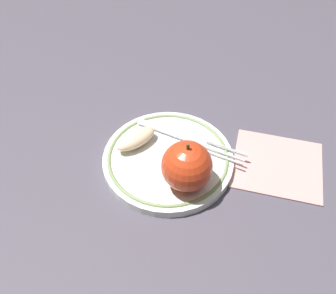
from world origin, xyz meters
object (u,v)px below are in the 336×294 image
apple_red_whole (187,166)px  apple_slice_front (136,139)px  napkin_folded (278,164)px  plate (168,159)px  fork (187,138)px

apple_red_whole → apple_slice_front: 0.11m
napkin_folded → plate: bearing=177.6°
plate → fork: 0.05m
fork → napkin_folded: (0.15, -0.04, -0.02)m
apple_red_whole → apple_slice_front: apple_red_whole is taller
apple_red_whole → apple_slice_front: bearing=134.9°
plate → fork: (0.03, 0.04, 0.01)m
apple_slice_front → fork: size_ratio=0.40×
apple_slice_front → napkin_folded: bearing=133.9°
apple_red_whole → fork: 0.10m
fork → napkin_folded: 0.15m
fork → napkin_folded: bearing=10.5°
apple_slice_front → napkin_folded: (0.23, -0.03, -0.03)m
apple_red_whole → fork: size_ratio=0.46×
fork → apple_red_whole: bearing=-66.1°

